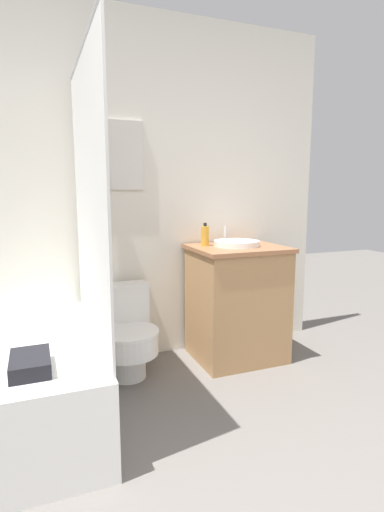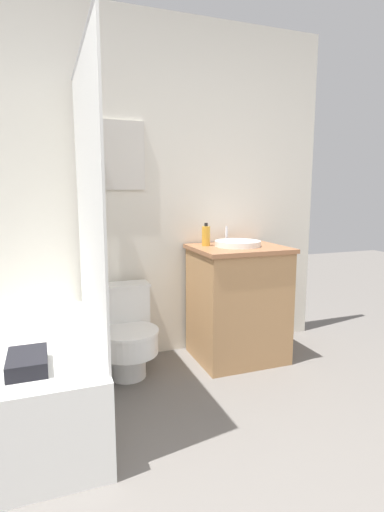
{
  "view_description": "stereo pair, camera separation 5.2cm",
  "coord_description": "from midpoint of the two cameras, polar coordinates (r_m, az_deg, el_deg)",
  "views": [
    {
      "loc": [
        -0.66,
        -0.55,
        1.25
      ],
      "look_at": [
        0.3,
        1.86,
        0.83
      ],
      "focal_mm": 28.0,
      "sensor_mm": 36.0,
      "label": 1
    },
    {
      "loc": [
        -0.61,
        -0.57,
        1.25
      ],
      "look_at": [
        0.3,
        1.86,
        0.83
      ],
      "focal_mm": 28.0,
      "sensor_mm": 36.0,
      "label": 2
    }
  ],
  "objects": [
    {
      "name": "wall_back",
      "position": [
        2.97,
        -9.36,
        9.14
      ],
      "size": [
        3.11,
        0.07,
        2.5
      ],
      "color": "silver",
      "rests_on": "ground_plane"
    },
    {
      "name": "shower_area",
      "position": [
        2.42,
        -21.87,
        -15.06
      ],
      "size": [
        0.68,
        1.32,
        1.98
      ],
      "color": "white",
      "rests_on": "ground_plane"
    },
    {
      "name": "toilet",
      "position": [
        2.82,
        -10.05,
        -10.68
      ],
      "size": [
        0.4,
        0.53,
        0.61
      ],
      "color": "white",
      "rests_on": "ground_plane"
    },
    {
      "name": "vanity",
      "position": [
        3.02,
        5.93,
        -6.63
      ],
      "size": [
        0.66,
        0.57,
        0.85
      ],
      "color": "#AD7F51",
      "rests_on": "ground_plane"
    },
    {
      "name": "sink",
      "position": [
        2.95,
        5.88,
        1.83
      ],
      "size": [
        0.34,
        0.37,
        0.13
      ],
      "color": "white",
      "rests_on": "vanity"
    },
    {
      "name": "soap_bottle",
      "position": [
        2.95,
        1.37,
        2.92
      ],
      "size": [
        0.06,
        0.06,
        0.17
      ],
      "color": "gold",
      "rests_on": "vanity"
    }
  ]
}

